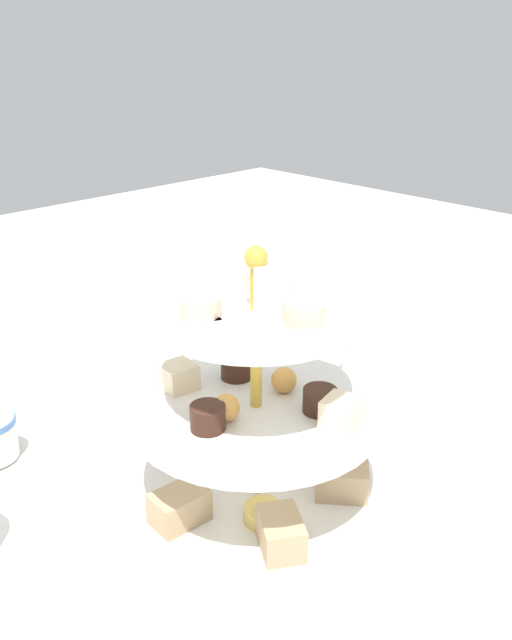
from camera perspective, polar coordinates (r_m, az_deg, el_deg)
ground_plane at (r=0.68m, az=0.00°, el=-14.52°), size 2.40×2.40×0.00m
tiered_serving_stand at (r=0.64m, az=0.04°, el=-9.03°), size 0.28×0.28×0.25m
water_glass_tall_right at (r=0.86m, az=9.47°, el=-2.10°), size 0.07×0.07×0.11m
butter_knife_right at (r=0.92m, az=-10.21°, el=-3.94°), size 0.08×0.16×0.00m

